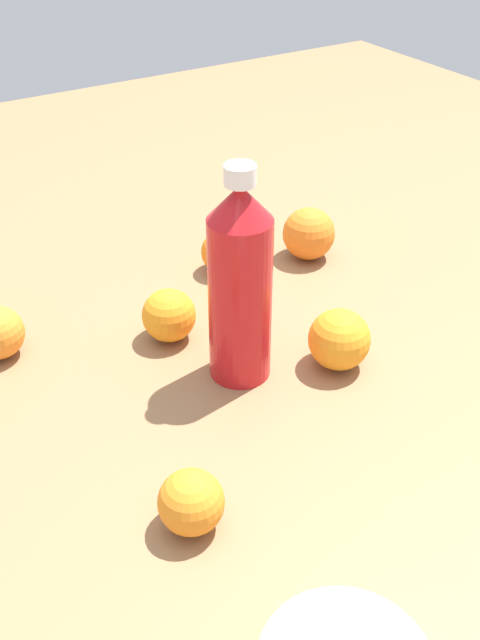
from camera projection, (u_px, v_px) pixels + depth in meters
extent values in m
plane|color=olive|center=(235.00, 360.00, 0.98)|extent=(2.40, 2.40, 0.00)
cylinder|color=red|center=(240.00, 301.00, 0.90)|extent=(0.08, 0.08, 0.22)
cone|color=red|center=(240.00, 202.00, 0.82)|extent=(0.08, 0.08, 0.04)
cylinder|color=white|center=(240.00, 175.00, 0.81)|extent=(0.04, 0.04, 0.02)
sphere|color=orange|center=(309.00, 234.00, 1.18)|extent=(0.08, 0.08, 0.08)
sphere|color=orange|center=(223.00, 252.00, 1.15)|extent=(0.07, 0.07, 0.07)
sphere|color=orange|center=(169.00, 315.00, 1.00)|extent=(0.07, 0.07, 0.07)
sphere|color=orange|center=(191.00, 502.00, 0.73)|extent=(0.07, 0.07, 0.07)
sphere|color=orange|center=(339.00, 339.00, 0.95)|extent=(0.08, 0.08, 0.08)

